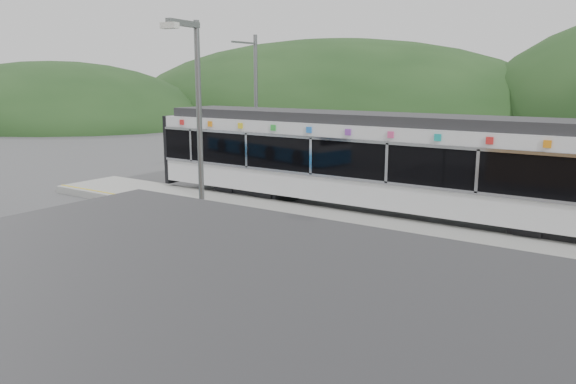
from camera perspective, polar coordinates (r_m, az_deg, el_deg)
The scene contains 7 objects.
ground at distance 16.61m, azimuth -2.04°, elevation -6.09°, with size 120.00×120.00×0.00m, color #4C4C4F.
hills at distance 18.98m, azimuth 23.37°, elevation -4.80°, with size 146.00×149.00×26.00m.
platform at distance 19.22m, azimuth 3.80°, elevation -3.20°, with size 26.00×3.20×0.30m, color #9E9E99.
yellow_line at distance 18.11m, azimuth 1.71°, elevation -3.59°, with size 26.00×0.10×0.01m, color yellow.
train at distance 20.68m, azimuth 10.49°, elevation 3.09°, with size 20.44×3.01×3.74m.
catenary_mast_west at distance 26.92m, azimuth -3.32°, elevation 8.55°, with size 0.18×1.80×7.00m.
lamp_post at distance 12.48m, azimuth -9.34°, elevation 5.34°, with size 0.37×1.11×6.22m.
Camera 1 is at (9.41, -12.74, 5.00)m, focal length 35.00 mm.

